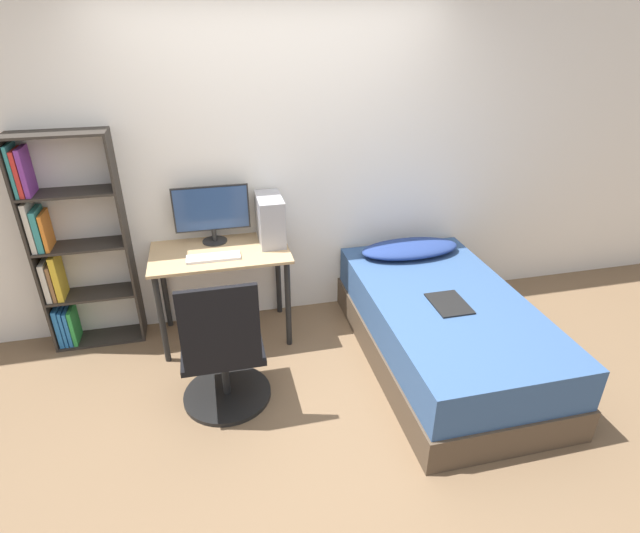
# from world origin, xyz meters

# --- Properties ---
(ground_plane) EXTENTS (14.00, 14.00, 0.00)m
(ground_plane) POSITION_xyz_m (0.00, 0.00, 0.00)
(ground_plane) COLOR brown
(wall_back) EXTENTS (8.00, 0.05, 2.50)m
(wall_back) POSITION_xyz_m (0.00, 1.42, 1.25)
(wall_back) COLOR silver
(wall_back) RESTS_ON ground_plane
(desk) EXTENTS (1.03, 0.58, 0.75)m
(desk) POSITION_xyz_m (-0.52, 1.10, 0.63)
(desk) COLOR tan
(desk) RESTS_ON ground_plane
(bookshelf) EXTENTS (0.66, 0.24, 1.65)m
(bookshelf) POSITION_xyz_m (-1.62, 1.27, 0.79)
(bookshelf) COLOR #2D2823
(bookshelf) RESTS_ON ground_plane
(office_chair) EXTENTS (0.59, 0.59, 0.99)m
(office_chair) POSITION_xyz_m (-0.57, 0.29, 0.37)
(office_chair) COLOR black
(office_chair) RESTS_ON ground_plane
(bed) EXTENTS (1.10, 1.96, 0.54)m
(bed) POSITION_xyz_m (1.03, 0.41, 0.27)
(bed) COLOR #4C3D2D
(bed) RESTS_ON ground_plane
(pillow) EXTENTS (0.83, 0.36, 0.11)m
(pillow) POSITION_xyz_m (1.03, 1.13, 0.59)
(pillow) COLOR navy
(pillow) RESTS_ON bed
(magazine) EXTENTS (0.24, 0.32, 0.01)m
(magazine) POSITION_xyz_m (1.00, 0.33, 0.54)
(magazine) COLOR black
(magazine) RESTS_ON bed
(monitor) EXTENTS (0.57, 0.19, 0.45)m
(monitor) POSITION_xyz_m (-0.55, 1.28, 1.00)
(monitor) COLOR black
(monitor) RESTS_ON desk
(keyboard) EXTENTS (0.39, 0.12, 0.02)m
(keyboard) POSITION_xyz_m (-0.57, 0.98, 0.76)
(keyboard) COLOR silver
(keyboard) RESTS_ON desk
(pc_tower) EXTENTS (0.19, 0.36, 0.37)m
(pc_tower) POSITION_xyz_m (-0.12, 1.19, 0.94)
(pc_tower) COLOR #99999E
(pc_tower) RESTS_ON desk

